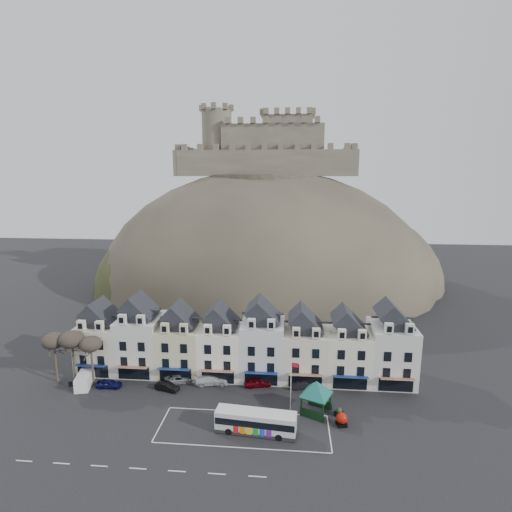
% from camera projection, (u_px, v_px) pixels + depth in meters
% --- Properties ---
extents(ground, '(300.00, 300.00, 0.00)m').
position_uv_depth(ground, '(227.00, 434.00, 50.75)').
color(ground, black).
rests_on(ground, ground).
extents(coach_bay_markings, '(22.00, 7.50, 0.01)m').
position_uv_depth(coach_bay_markings, '(244.00, 428.00, 51.80)').
color(coach_bay_markings, silver).
rests_on(coach_bay_markings, ground).
extents(townhouse_terrace, '(54.40, 9.35, 11.80)m').
position_uv_depth(townhouse_terrace, '(243.00, 343.00, 65.27)').
color(townhouse_terrace, silver).
rests_on(townhouse_terrace, ground).
extents(castle_hill, '(100.00, 76.00, 68.00)m').
position_uv_depth(castle_hill, '(269.00, 286.00, 117.92)').
color(castle_hill, '#37322A').
rests_on(castle_hill, ground).
extents(castle, '(50.20, 22.20, 22.00)m').
position_uv_depth(castle, '(268.00, 148.00, 116.82)').
color(castle, brown).
rests_on(castle, ground).
extents(tree_left_far, '(3.61, 3.61, 8.24)m').
position_uv_depth(tree_left_far, '(53.00, 341.00, 62.19)').
color(tree_left_far, '#342C21').
rests_on(tree_left_far, ground).
extents(tree_left_mid, '(3.78, 3.78, 8.64)m').
position_uv_depth(tree_left_mid, '(72.00, 340.00, 61.85)').
color(tree_left_mid, '#342C21').
rests_on(tree_left_mid, ground).
extents(tree_left_near, '(3.43, 3.43, 7.84)m').
position_uv_depth(tree_left_near, '(91.00, 345.00, 61.72)').
color(tree_left_near, '#342C21').
rests_on(tree_left_near, ground).
extents(bus, '(10.48, 3.36, 2.91)m').
position_uv_depth(bus, '(256.00, 421.00, 50.71)').
color(bus, '#262628').
rests_on(bus, ground).
extents(bus_shelter, '(6.89, 6.89, 4.78)m').
position_uv_depth(bus_shelter, '(316.00, 388.00, 54.47)').
color(bus_shelter, black).
rests_on(bus_shelter, ground).
extents(red_buoy, '(1.47, 1.47, 1.80)m').
position_uv_depth(red_buoy, '(342.00, 419.00, 52.23)').
color(red_buoy, black).
rests_on(red_buoy, ground).
extents(flagpole, '(1.05, 0.23, 7.32)m').
position_uv_depth(flagpole, '(291.00, 382.00, 55.23)').
color(flagpole, silver).
rests_on(flagpole, ground).
extents(white_van, '(2.96, 4.87, 2.07)m').
position_uv_depth(white_van, '(85.00, 380.00, 62.00)').
color(white_van, white).
rests_on(white_van, ground).
extents(planter_west, '(1.24, 0.89, 1.12)m').
position_uv_depth(planter_west, '(339.00, 412.00, 54.54)').
color(planter_west, black).
rests_on(planter_west, ground).
extents(planter_east, '(1.16, 0.78, 1.06)m').
position_uv_depth(planter_east, '(328.00, 405.00, 56.19)').
color(planter_east, black).
rests_on(planter_east, ground).
extents(car_navy, '(3.92, 1.72, 1.31)m').
position_uv_depth(car_navy, '(109.00, 384.00, 61.66)').
color(car_navy, '#0D0E41').
rests_on(car_navy, ground).
extents(car_black, '(4.02, 2.29, 1.25)m').
position_uv_depth(car_black, '(167.00, 387.00, 60.85)').
color(car_black, black).
rests_on(car_black, ground).
extents(car_silver, '(4.98, 3.57, 1.28)m').
position_uv_depth(car_silver, '(179.00, 379.00, 63.18)').
color(car_silver, '#989B9F').
rests_on(car_silver, ground).
extents(car_white, '(5.62, 3.11, 1.54)m').
position_uv_depth(car_white, '(212.00, 379.00, 62.70)').
color(car_white, silver).
rests_on(car_white, ground).
extents(car_maroon, '(4.51, 2.58, 1.45)m').
position_uv_depth(car_maroon, '(258.00, 382.00, 62.07)').
color(car_maroon, '#5F050D').
rests_on(car_maroon, ground).
extents(car_charcoal, '(3.98, 2.07, 1.25)m').
position_uv_depth(car_charcoal, '(304.00, 385.00, 61.46)').
color(car_charcoal, black).
rests_on(car_charcoal, ground).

